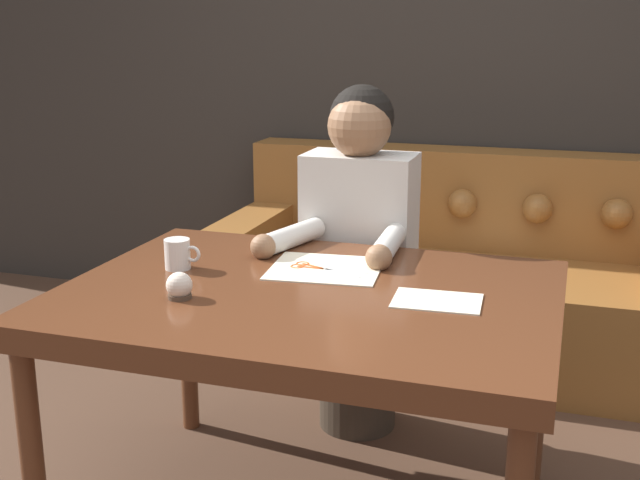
% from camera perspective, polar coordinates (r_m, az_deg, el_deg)
% --- Properties ---
extents(wall_back, '(8.00, 0.06, 2.60)m').
position_cam_1_polar(wall_back, '(3.86, 9.00, 12.86)').
color(wall_back, '#2D2823').
rests_on(wall_back, ground_plane).
extents(dining_table, '(1.34, 0.99, 0.74)m').
position_cam_1_polar(dining_table, '(2.22, -0.79, -5.21)').
color(dining_table, '#562D19').
rests_on(dining_table, ground_plane).
extents(couch, '(2.03, 0.82, 0.89)m').
position_cam_1_polar(couch, '(3.61, 9.57, -3.20)').
color(couch, brown).
rests_on(couch, ground_plane).
extents(person, '(0.45, 0.59, 1.24)m').
position_cam_1_polar(person, '(2.81, 2.74, -1.38)').
color(person, '#33281E').
rests_on(person, ground_plane).
extents(pattern_paper_main, '(0.35, 0.32, 0.00)m').
position_cam_1_polar(pattern_paper_main, '(2.37, 0.41, -2.04)').
color(pattern_paper_main, beige).
rests_on(pattern_paper_main, dining_table).
extents(pattern_paper_offcut, '(0.24, 0.18, 0.00)m').
position_cam_1_polar(pattern_paper_offcut, '(2.12, 8.33, -4.30)').
color(pattern_paper_offcut, beige).
rests_on(pattern_paper_offcut, dining_table).
extents(scissors, '(0.24, 0.11, 0.01)m').
position_cam_1_polar(scissors, '(2.37, -0.31, -2.01)').
color(scissors, silver).
rests_on(scissors, dining_table).
extents(mug, '(0.11, 0.08, 0.09)m').
position_cam_1_polar(mug, '(2.40, -10.06, -0.99)').
color(mug, silver).
rests_on(mug, dining_table).
extents(pin_cushion, '(0.07, 0.07, 0.07)m').
position_cam_1_polar(pin_cushion, '(2.15, -9.97, -3.27)').
color(pin_cushion, '#4C3828').
rests_on(pin_cushion, dining_table).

